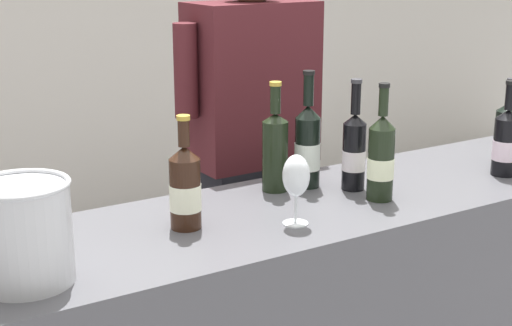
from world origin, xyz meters
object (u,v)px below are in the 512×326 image
Objects in this scene: wine_glass at (296,178)px; wine_bottle_3 at (307,146)px; wine_bottle_0 at (185,188)px; wine_bottle_4 at (381,158)px; person_server at (252,186)px; wine_bottle_1 at (354,150)px; ice_bucket at (24,232)px; wine_bottle_6 at (506,142)px; wine_bottle_2 at (507,134)px; wine_bottle_5 at (275,149)px.

wine_bottle_3 is at bearing 49.34° from wine_glass.
wine_bottle_4 is (0.59, -0.09, 0.02)m from wine_bottle_0.
wine_bottle_1 is at bearing -84.11° from person_server.
wine_bottle_1 is 0.57m from person_server.
wine_bottle_0 is at bearing 14.85° from ice_bucket.
wine_bottle_3 is 0.97m from ice_bucket.
wine_bottle_0 is 0.50m from wine_bottle_3.
wine_bottle_6 is 0.19× the size of person_server.
wine_bottle_3 reaches higher than wine_bottle_2.
ice_bucket is at bearing -171.86° from wine_bottle_1.
wine_bottle_4 is at bearing -63.57° from wine_bottle_3.
wine_bottle_6 is 1.61× the size of wine_glass.
wine_bottle_5 is 0.49m from person_server.
wine_glass is at bearing -178.64° from wine_bottle_6.
wine_bottle_0 is at bearing -134.86° from person_server.
wine_bottle_1 is 1.02× the size of wine_bottle_5.
wine_bottle_5 reaches higher than wine_bottle_2.
person_server is at bearing 45.14° from wine_bottle_0.
wine_bottle_5 is at bearing 17.76° from ice_bucket.
wine_bottle_6 is (0.62, -0.24, -0.02)m from wine_bottle_3.
person_server is at bearing 33.65° from ice_bucket.
person_server is at bearing 82.84° from wine_bottle_3.
wine_bottle_5 is (0.38, 0.15, 0.02)m from wine_bottle_0.
wine_bottle_6 is (1.11, -0.11, -0.00)m from wine_bottle_0.
wine_bottle_4 is at bearing -84.90° from person_server.
wine_bottle_6 is (0.73, -0.26, -0.02)m from wine_bottle_5.
wine_bottle_1 is 0.61m from wine_bottle_2.
wine_bottle_5 reaches higher than wine_glass.
wine_bottle_3 is 0.67m from wine_bottle_6.
wine_bottle_3 reaches higher than wine_glass.
wine_bottle_1 reaches higher than wine_bottle_5.
wine_bottle_1 is 1.10× the size of wine_bottle_6.
wine_bottle_0 is 0.19× the size of person_server.
wine_glass is (-0.85, -0.02, 0.02)m from wine_bottle_6.
wine_bottle_3 is at bearing 14.63° from wine_bottle_0.
wine_bottle_0 reaches higher than wine_bottle_2.
wine_glass is at bearing -112.23° from person_server.
wine_bottle_2 is 0.73m from wine_bottle_3.
ice_bucket is at bearing -146.35° from person_server.
wine_glass is at bearing -26.88° from wine_bottle_0.
wine_bottle_0 is at bearing 174.17° from wine_bottle_6.
wine_bottle_2 is at bearing -1.89° from wine_bottle_0.
wine_bottle_1 is at bearing 91.72° from wine_bottle_4.
wine_bottle_2 is 0.83× the size of wine_bottle_3.
wine_bottle_1 is at bearing 164.65° from wine_bottle_6.
wine_glass is at bearing -0.99° from ice_bucket.
wine_bottle_2 is 1.66m from ice_bucket.
wine_bottle_6 is at bearing -19.61° from wine_bottle_5.
ice_bucket is (-1.05, -0.15, -0.00)m from wine_bottle_1.
wine_bottle_2 is 1.28× the size of ice_bucket.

